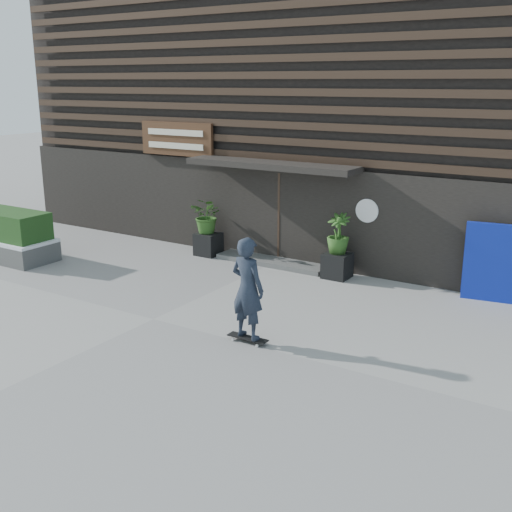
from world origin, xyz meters
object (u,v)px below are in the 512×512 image
Objects in this scene: planter_pot_left at (208,244)px; planter_pot_right at (337,265)px; skateboarder at (248,289)px; blue_tarp at (509,265)px.

planter_pot_right is (3.80, 0.00, 0.00)m from planter_pot_left.
planter_pot_left is 6.01m from skateboarder.
planter_pot_right is 0.33× the size of blue_tarp.
planter_pot_right is at bearing 0.00° from planter_pot_left.
blue_tarp is at bearing 2.27° from planter_pot_left.
planter_pot_right is at bearing 93.75° from skateboarder.
skateboarder reaches higher than blue_tarp.
planter_pot_left is 1.00× the size of planter_pot_right.
planter_pot_left is at bearing 173.42° from blue_tarp.
skateboarder is (4.08, -4.35, 0.71)m from planter_pot_left.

